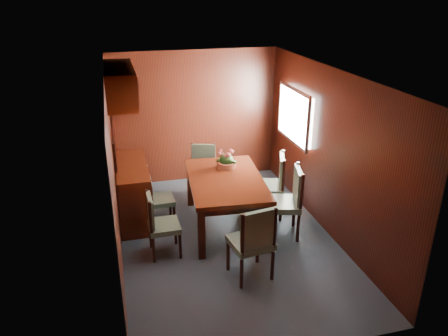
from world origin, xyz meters
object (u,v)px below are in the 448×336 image
object	(u,v)px
chair_right_near	(289,198)
chair_head	(253,239)
dining_table	(226,185)
chair_left_near	(159,222)
flower_centerpiece	(227,158)
sideboard	(133,191)

from	to	relation	value
chair_right_near	chair_head	world-z (taller)	chair_right_near
dining_table	chair_left_near	world-z (taller)	chair_left_near
dining_table	chair_right_near	xyz separation A→B (m)	(0.82, -0.45, -0.10)
dining_table	flower_centerpiece	xyz separation A→B (m)	(0.12, 0.40, 0.26)
sideboard	dining_table	xyz separation A→B (m)	(1.33, -0.64, 0.24)
chair_head	dining_table	bearing A→B (deg)	81.19
sideboard	chair_left_near	distance (m)	1.17
chair_head	sideboard	bearing A→B (deg)	115.14
dining_table	chair_right_near	world-z (taller)	chair_right_near
sideboard	chair_head	bearing A→B (deg)	-56.19
chair_left_near	flower_centerpiece	size ratio (longest dim) A/B	2.94
flower_centerpiece	sideboard	bearing A→B (deg)	170.49
dining_table	flower_centerpiece	bearing A→B (deg)	78.40
chair_right_near	chair_head	size ratio (longest dim) A/B	1.03
chair_left_near	flower_centerpiece	distance (m)	1.55
sideboard	dining_table	size ratio (longest dim) A/B	0.78
flower_centerpiece	chair_head	bearing A→B (deg)	-94.02
sideboard	flower_centerpiece	bearing A→B (deg)	-9.51
chair_right_near	flower_centerpiece	bearing A→B (deg)	54.96
chair_left_near	flower_centerpiece	xyz separation A→B (m)	(1.18, 0.90, 0.45)
dining_table	chair_right_near	distance (m)	0.94
dining_table	chair_head	xyz separation A→B (m)	(-0.00, -1.34, -0.12)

